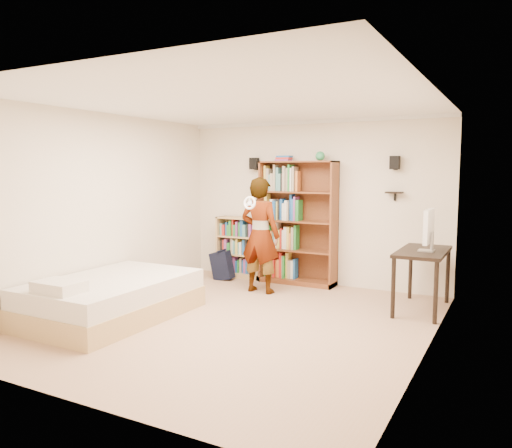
{
  "coord_description": "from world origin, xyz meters",
  "views": [
    {
      "loc": [
        3.04,
        -5.24,
        1.89
      ],
      "look_at": [
        -0.06,
        0.6,
        1.17
      ],
      "focal_mm": 35.0,
      "sensor_mm": 36.0,
      "label": 1
    }
  ],
  "objects_px": {
    "tall_bookshelf": "(298,223)",
    "computer_desk": "(422,280)",
    "low_bookshelf": "(241,247)",
    "daybed": "(112,293)",
    "person": "(260,235)"
  },
  "relations": [
    {
      "from": "low_bookshelf",
      "to": "computer_desk",
      "type": "distance_m",
      "value": 3.3
    },
    {
      "from": "person",
      "to": "low_bookshelf",
      "type": "bearing_deg",
      "value": -43.53
    },
    {
      "from": "computer_desk",
      "to": "daybed",
      "type": "distance_m",
      "value": 4.1
    },
    {
      "from": "person",
      "to": "tall_bookshelf",
      "type": "bearing_deg",
      "value": -107.1
    },
    {
      "from": "computer_desk",
      "to": "person",
      "type": "distance_m",
      "value": 2.45
    },
    {
      "from": "tall_bookshelf",
      "to": "person",
      "type": "bearing_deg",
      "value": -109.08
    },
    {
      "from": "daybed",
      "to": "person",
      "type": "relative_size",
      "value": 1.22
    },
    {
      "from": "low_bookshelf",
      "to": "computer_desk",
      "type": "xyz_separation_m",
      "value": [
        3.22,
        -0.71,
        -0.12
      ]
    },
    {
      "from": "tall_bookshelf",
      "to": "computer_desk",
      "type": "distance_m",
      "value": 2.3
    },
    {
      "from": "computer_desk",
      "to": "low_bookshelf",
      "type": "bearing_deg",
      "value": 167.58
    },
    {
      "from": "tall_bookshelf",
      "to": "low_bookshelf",
      "type": "xyz_separation_m",
      "value": [
        -1.11,
        0.03,
        -0.49
      ]
    },
    {
      "from": "tall_bookshelf",
      "to": "person",
      "type": "distance_m",
      "value": 0.87
    },
    {
      "from": "daybed",
      "to": "tall_bookshelf",
      "type": "bearing_deg",
      "value": 65.2
    },
    {
      "from": "tall_bookshelf",
      "to": "computer_desk",
      "type": "xyz_separation_m",
      "value": [
        2.11,
        -0.68,
        -0.61
      ]
    },
    {
      "from": "person",
      "to": "computer_desk",
      "type": "bearing_deg",
      "value": -174.87
    }
  ]
}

